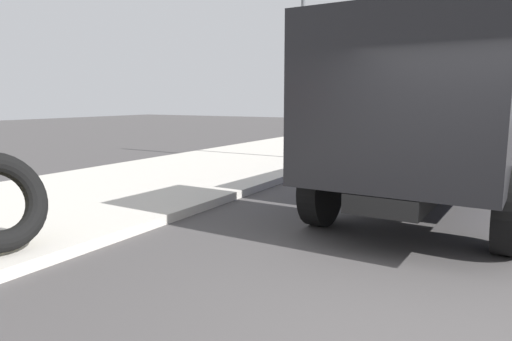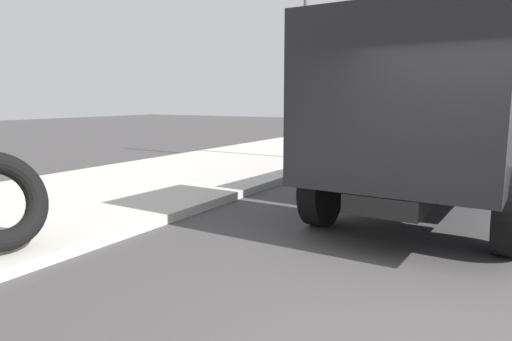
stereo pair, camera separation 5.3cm
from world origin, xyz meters
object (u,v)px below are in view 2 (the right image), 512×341
(dump_truck_gray, at_px, (479,109))
(dump_truck_green, at_px, (477,105))
(dump_truck_blue, at_px, (442,117))
(street_light_pole, at_px, (305,56))

(dump_truck_gray, bearing_deg, dump_truck_green, 4.83)
(dump_truck_blue, bearing_deg, street_light_pole, 47.13)
(dump_truck_blue, bearing_deg, dump_truck_green, 2.95)
(dump_truck_gray, distance_m, dump_truck_green, 12.12)
(dump_truck_gray, height_order, street_light_pole, street_light_pole)
(dump_truck_gray, bearing_deg, street_light_pole, 128.61)
(dump_truck_green, bearing_deg, dump_truck_gray, -175.17)
(dump_truck_blue, xyz_separation_m, street_light_pole, (4.11, 4.43, 1.54))
(dump_truck_green, bearing_deg, street_light_pole, 167.68)
(dump_truck_green, distance_m, street_light_pole, 16.05)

